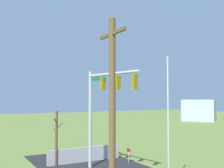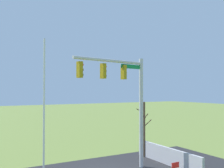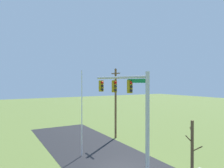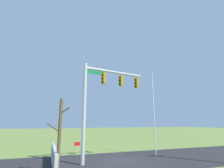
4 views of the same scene
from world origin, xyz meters
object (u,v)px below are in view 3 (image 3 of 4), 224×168
at_px(flagpole, 82,113).
at_px(signal_mast, 131,104).
at_px(utility_pole, 116,102).
at_px(bare_tree, 192,154).

bearing_deg(flagpole, signal_mast, 14.46).
xyz_separation_m(signal_mast, utility_pole, (-9.63, 4.51, -0.85)).
bearing_deg(utility_pole, signal_mast, -25.10).
distance_m(utility_pole, bare_tree, 13.34).
relative_size(flagpole, utility_pole, 0.93).
bearing_deg(flagpole, bare_tree, 23.27).
bearing_deg(signal_mast, bare_tree, 36.13).
distance_m(signal_mast, flagpole, 6.20).
height_order(flagpole, bare_tree, flagpole).
xyz_separation_m(flagpole, bare_tree, (9.24, 3.97, -1.77)).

